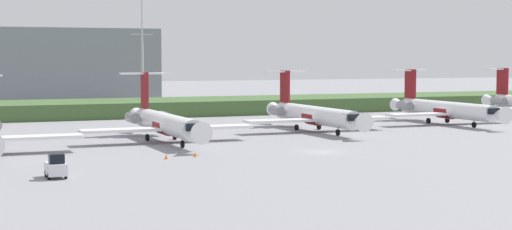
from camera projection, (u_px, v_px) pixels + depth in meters
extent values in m
plane|color=gray|center=(233.00, 131.00, 123.84)|extent=(500.00, 500.00, 0.00)
cube|color=#426033|center=(164.00, 107.00, 159.25)|extent=(320.00, 20.00, 2.86)
cube|color=white|center=(35.00, 137.00, 94.98)|extent=(11.00, 3.20, 0.36)
cylinder|color=white|center=(166.00, 123.00, 107.32)|extent=(2.70, 24.00, 2.70)
cone|color=white|center=(198.00, 132.00, 94.85)|extent=(2.70, 3.00, 2.70)
cone|color=white|center=(140.00, 116.00, 120.26)|extent=(2.30, 4.00, 2.29)
cube|color=black|center=(193.00, 127.00, 96.57)|extent=(2.02, 1.80, 0.90)
cylinder|color=maroon|center=(166.00, 125.00, 107.33)|extent=(2.76, 3.60, 2.76)
cube|color=white|center=(123.00, 130.00, 104.22)|extent=(11.00, 3.20, 0.36)
cube|color=white|center=(211.00, 127.00, 108.66)|extent=(11.00, 3.20, 0.36)
cube|color=maroon|center=(145.00, 90.00, 117.21)|extent=(0.36, 3.20, 5.20)
cube|color=white|center=(144.00, 74.00, 117.31)|extent=(6.80, 1.80, 0.24)
cylinder|color=gray|center=(132.00, 118.00, 114.96)|extent=(1.50, 3.40, 1.50)
cylinder|color=gray|center=(163.00, 117.00, 116.65)|extent=(1.50, 3.40, 1.50)
cylinder|color=gray|center=(182.00, 140.00, 100.55)|extent=(0.20, 0.20, 0.65)
cylinder|color=black|center=(182.00, 144.00, 100.59)|extent=(0.30, 0.90, 0.90)
cylinder|color=black|center=(147.00, 137.00, 108.97)|extent=(0.35, 0.90, 0.90)
cylinder|color=black|center=(175.00, 136.00, 110.40)|extent=(0.35, 0.90, 0.90)
cylinder|color=white|center=(315.00, 115.00, 122.73)|extent=(2.70, 24.00, 2.70)
cone|color=white|center=(359.00, 122.00, 110.26)|extent=(2.70, 3.00, 2.70)
cone|color=white|center=(277.00, 110.00, 135.67)|extent=(2.30, 4.00, 2.29)
cube|color=black|center=(352.00, 117.00, 111.98)|extent=(2.02, 1.80, 0.90)
cylinder|color=maroon|center=(315.00, 116.00, 122.74)|extent=(2.76, 3.60, 2.76)
cube|color=white|center=(282.00, 121.00, 119.63)|extent=(11.00, 3.20, 0.36)
cube|color=white|center=(353.00, 118.00, 124.07)|extent=(11.00, 3.20, 0.36)
cube|color=maroon|center=(285.00, 86.00, 132.61)|extent=(0.36, 3.20, 5.20)
cube|color=white|center=(284.00, 72.00, 132.72)|extent=(6.80, 1.80, 0.24)
cylinder|color=gray|center=(277.00, 110.00, 130.37)|extent=(1.50, 3.40, 1.50)
cylinder|color=gray|center=(302.00, 110.00, 132.06)|extent=(1.50, 3.40, 1.50)
cylinder|color=gray|center=(338.00, 129.00, 115.96)|extent=(0.20, 0.20, 0.65)
cylinder|color=black|center=(338.00, 133.00, 116.00)|extent=(0.30, 0.90, 0.90)
cylinder|color=black|center=(297.00, 127.00, 124.38)|extent=(0.35, 0.90, 0.90)
cylinder|color=black|center=(319.00, 127.00, 125.80)|extent=(0.35, 0.90, 0.90)
cylinder|color=white|center=(446.00, 109.00, 135.86)|extent=(2.70, 24.00, 2.70)
cone|color=white|center=(499.00, 115.00, 123.38)|extent=(2.70, 3.00, 2.70)
cone|color=white|center=(401.00, 105.00, 148.79)|extent=(2.30, 4.00, 2.29)
cube|color=black|center=(491.00, 111.00, 125.11)|extent=(2.03, 1.80, 0.90)
cylinder|color=maroon|center=(446.00, 110.00, 135.87)|extent=(2.76, 3.60, 2.76)
cube|color=white|center=(420.00, 114.00, 132.76)|extent=(11.00, 3.20, 0.36)
cube|color=white|center=(479.00, 113.00, 137.20)|extent=(11.00, 3.20, 0.36)
cube|color=maroon|center=(410.00, 84.00, 145.74)|extent=(0.36, 3.20, 5.20)
cube|color=white|center=(410.00, 70.00, 145.85)|extent=(6.80, 1.80, 0.24)
cylinder|color=gray|center=(405.00, 106.00, 143.50)|extent=(1.50, 3.40, 1.50)
cylinder|color=gray|center=(426.00, 105.00, 145.19)|extent=(1.50, 3.40, 1.50)
cylinder|color=gray|center=(474.00, 121.00, 129.09)|extent=(0.20, 0.20, 0.65)
cylinder|color=black|center=(474.00, 125.00, 129.13)|extent=(0.30, 0.90, 0.90)
cylinder|color=black|center=(428.00, 121.00, 137.50)|extent=(0.35, 0.90, 0.90)
cylinder|color=black|center=(447.00, 120.00, 138.93)|extent=(0.35, 0.90, 0.90)
cone|color=white|center=(492.00, 100.00, 164.19)|extent=(2.30, 4.00, 2.29)
cube|color=maroon|center=(502.00, 81.00, 161.14)|extent=(0.36, 3.20, 5.20)
cube|color=white|center=(502.00, 69.00, 161.24)|extent=(6.80, 1.80, 0.24)
cylinder|color=gray|center=(499.00, 101.00, 158.89)|extent=(1.50, 3.40, 1.50)
cylinder|color=#B2B2B7|center=(143.00, 75.00, 162.27)|extent=(0.50, 0.50, 15.24)
cylinder|color=#B2B2B7|center=(142.00, 16.00, 161.44)|extent=(0.28, 0.28, 8.21)
cube|color=#B2B2B7|center=(142.00, 34.00, 161.70)|extent=(4.40, 0.20, 0.20)
cube|color=gray|center=(21.00, 68.00, 186.31)|extent=(58.15, 28.76, 17.53)
cube|color=silver|center=(56.00, 169.00, 75.46)|extent=(1.70, 3.20, 1.10)
cube|color=black|center=(56.00, 159.00, 74.88)|extent=(1.36, 1.10, 0.90)
cylinder|color=black|center=(49.00, 176.00, 74.33)|extent=(0.22, 0.60, 0.60)
cylinder|color=black|center=(66.00, 176.00, 74.90)|extent=(0.22, 0.60, 0.60)
cylinder|color=black|center=(46.00, 174.00, 76.11)|extent=(0.22, 0.60, 0.60)
cylinder|color=black|center=(62.00, 173.00, 76.67)|extent=(0.22, 0.60, 0.60)
cone|color=orange|center=(166.00, 157.00, 89.34)|extent=(0.44, 0.44, 0.55)
cone|color=orange|center=(195.00, 154.00, 91.42)|extent=(0.44, 0.44, 0.55)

